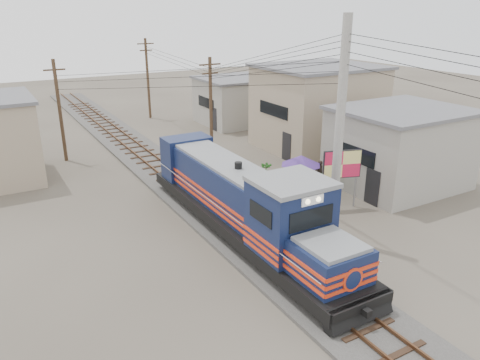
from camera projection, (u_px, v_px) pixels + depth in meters
ground at (263, 251)px, 20.78m from camera, size 120.00×120.00×0.00m
ballast at (176, 181)px, 28.88m from camera, size 3.60×70.00×0.16m
track at (176, 179)px, 28.82m from camera, size 1.15×70.00×0.12m
locomotive at (245, 204)px, 21.51m from camera, size 2.87×15.61×3.87m
utility_pole_main at (339, 135)px, 20.28m from camera, size 0.40×0.40×10.00m
wooden_pole_mid at (211, 105)px, 32.99m from camera, size 1.60×0.24×7.00m
wooden_pole_far at (148, 77)px, 44.42m from camera, size 1.60×0.24×7.50m
wooden_pole_left at (60, 109)px, 31.80m from camera, size 1.60×0.24×7.00m
power_lines at (178, 59)px, 24.99m from camera, size 9.65×19.00×3.30m
shophouse_front at (399, 147)px, 27.78m from camera, size 7.35×6.30×4.70m
shophouse_mid at (318, 107)px, 35.30m from camera, size 8.40×7.35×6.20m
shophouse_back at (235, 100)px, 43.07m from camera, size 6.30×6.30×4.20m
billboard at (342, 166)px, 24.48m from camera, size 2.02×0.77×3.23m
market_umbrella at (301, 160)px, 25.95m from camera, size 2.79×2.79×2.49m
vendor at (319, 174)px, 27.98m from camera, size 0.63×0.44×1.66m
plant_nursery at (309, 188)px, 26.65m from camera, size 3.21×2.01×1.11m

